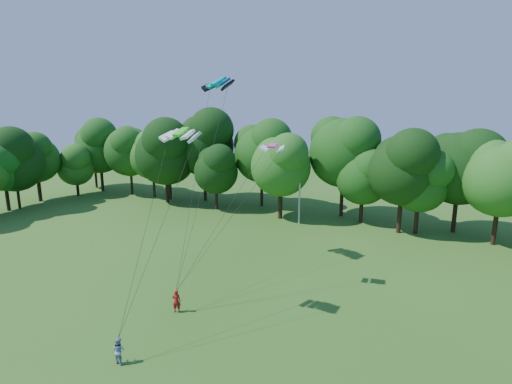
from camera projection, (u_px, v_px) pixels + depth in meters
The scene contains 9 objects.
utility_pole at pixel (300, 189), 48.22m from camera, with size 1.71×0.21×8.56m.
kite_flyer_left at pixel (177, 301), 27.87m from camera, with size 0.61×0.40×1.66m, color maroon.
kite_flyer_right at pixel (119, 350), 22.33m from camera, with size 0.76×0.59×1.56m, color #8EA4C6.
kite_teal at pixel (218, 81), 34.30m from camera, with size 3.47×2.35×0.85m.
kite_green at pixel (181, 132), 25.04m from camera, with size 2.61×1.24×0.57m.
kite_pink at pixel (272, 146), 29.57m from camera, with size 2.04×1.36×0.31m.
tree_back_west at pixel (168, 148), 60.37m from camera, with size 8.82×8.82×12.83m.
tree_back_center at pixel (403, 167), 44.12m from camera, with size 8.33×8.33×12.12m.
tree_flank_west at pixel (3, 162), 53.91m from camera, with size 7.41×7.41×10.77m.
Camera 1 is at (13.33, -11.14, 14.16)m, focal length 28.00 mm.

